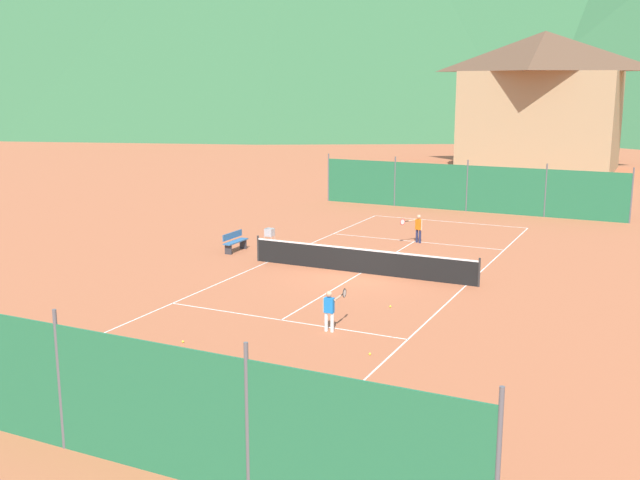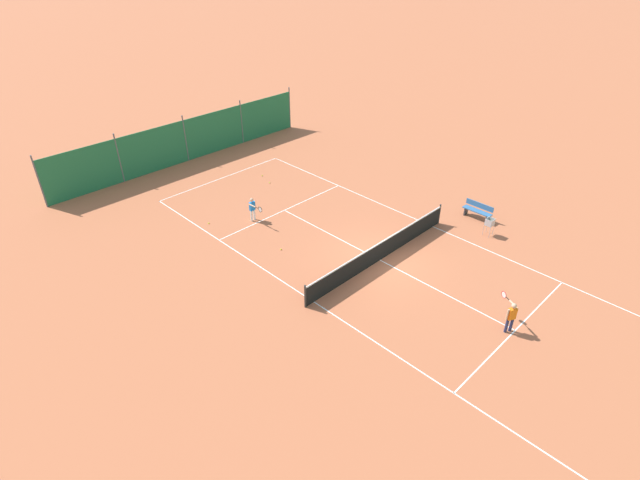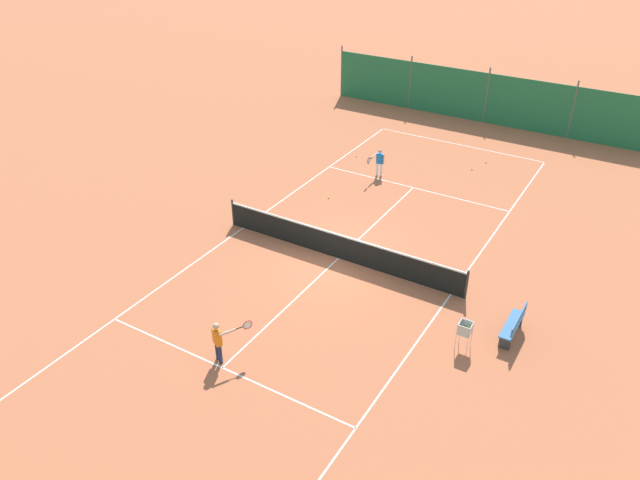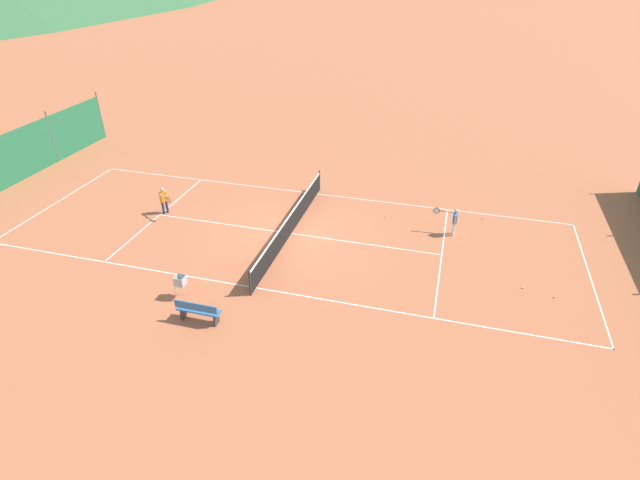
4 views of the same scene
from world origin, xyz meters
name	(u,v)px [view 4 (image 4 of 4)]	position (x,y,z in m)	size (l,w,h in m)	color
ground_plane	(291,233)	(0.00, 0.00, 0.00)	(600.00, 600.00, 0.00)	#B7603D
court_line_markings	(291,233)	(0.00, 0.00, 0.00)	(8.25, 23.85, 0.01)	white
tennis_net	(291,223)	(0.00, 0.00, 0.50)	(9.18, 0.08, 1.06)	#2D2D2D
player_far_service	(164,199)	(0.21, 6.18, 0.76)	(0.83, 0.92, 1.30)	#23284C
player_far_baseline	(454,220)	(1.79, -6.69, 0.72)	(0.42, 1.04, 1.24)	white
tennis_ball_by_net_left	(483,218)	(3.58, -8.02, 0.03)	(0.07, 0.07, 0.07)	#CCE033
tennis_ball_alley_left	(523,288)	(-1.52, -9.40, 0.03)	(0.07, 0.07, 0.07)	#CCE033
tennis_ball_alley_right	(386,217)	(2.57, -3.71, 0.03)	(0.07, 0.07, 0.07)	#CCE033
tennis_ball_service_box	(555,297)	(-1.82, -10.44, 0.03)	(0.07, 0.07, 0.07)	#CCE033
ball_hopper	(181,282)	(-5.30, 2.28, 0.66)	(0.36, 0.36, 0.89)	#B7B7BC
courtside_bench	(198,311)	(-6.34, 1.09, 0.45)	(0.36, 1.50, 0.84)	#336699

